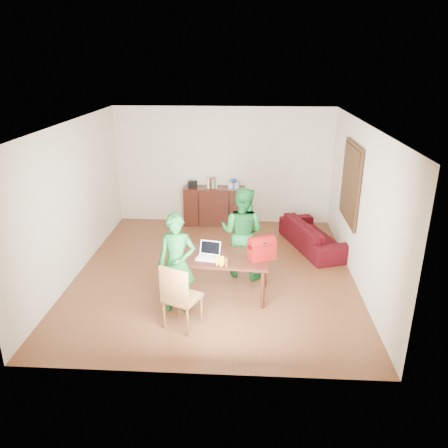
# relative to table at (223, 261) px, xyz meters

# --- Properties ---
(room) EXTENTS (5.20, 5.70, 2.90)m
(room) POSITION_rel_table_xyz_m (-0.19, 0.90, 0.69)
(room) COLOR #482412
(room) RESTS_ON ground
(table) EXTENTS (1.56, 0.96, 0.70)m
(table) POSITION_rel_table_xyz_m (0.00, 0.00, 0.00)
(table) COLOR black
(table) RESTS_ON ground
(chair) EXTENTS (0.61, 0.60, 1.02)m
(chair) POSITION_rel_table_xyz_m (-0.54, -0.97, -0.32)
(chair) COLOR brown
(chair) RESTS_ON ground
(person_near) EXTENTS (0.58, 0.39, 1.58)m
(person_near) POSITION_rel_table_xyz_m (-0.68, -0.49, 0.17)
(person_near) COLOR #135620
(person_near) RESTS_ON ground
(person_far) EXTENTS (0.97, 0.86, 1.65)m
(person_far) POSITION_rel_table_xyz_m (0.29, 0.74, 0.21)
(person_far) COLOR #156024
(person_far) RESTS_ON ground
(laptop) EXTENTS (0.38, 0.30, 0.24)m
(laptop) POSITION_rel_table_xyz_m (-0.25, -0.10, 0.13)
(laptop) COLOR white
(laptop) RESTS_ON table
(bananas) EXTENTS (0.19, 0.13, 0.07)m
(bananas) POSITION_rel_table_xyz_m (-0.03, -0.36, 0.12)
(bananas) COLOR yellow
(bananas) RESTS_ON table
(bottle) EXTENTS (0.07, 0.07, 0.17)m
(bottle) POSITION_rel_table_xyz_m (0.07, -0.36, 0.17)
(bottle) COLOR #522612
(bottle) RESTS_ON table
(red_bag) EXTENTS (0.47, 0.38, 0.30)m
(red_bag) POSITION_rel_table_xyz_m (0.61, -0.05, 0.23)
(red_bag) COLOR maroon
(red_bag) RESTS_ON table
(sofa) EXTENTS (1.32, 2.04, 0.56)m
(sofa) POSITION_rel_table_xyz_m (1.75, 2.03, -0.34)
(sofa) COLOR #36070D
(sofa) RESTS_ON ground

